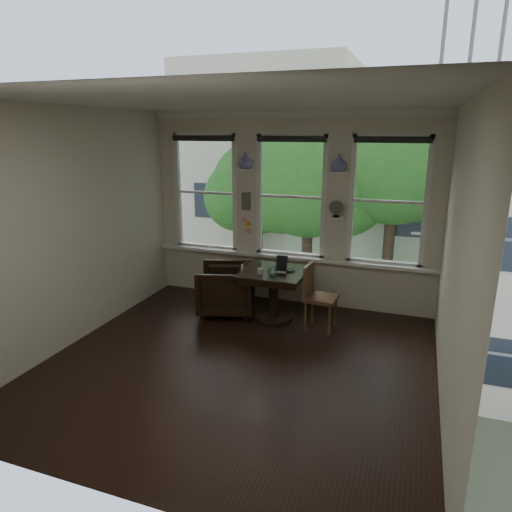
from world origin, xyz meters
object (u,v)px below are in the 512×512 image
at_px(laptop, 281,270).
at_px(mug, 260,271).
at_px(armchair_left, 226,289).
at_px(side_chair_right, 321,298).
at_px(table, 274,295).

distance_m(laptop, mug, 0.33).
relative_size(armchair_left, laptop, 2.26).
distance_m(armchair_left, side_chair_right, 1.48).
distance_m(side_chair_right, mug, 0.92).
relative_size(armchair_left, side_chair_right, 0.90).
bearing_deg(armchair_left, side_chair_right, 70.54).
relative_size(side_chair_right, laptop, 2.50).
height_order(side_chair_right, laptop, side_chair_right).
height_order(table, armchair_left, armchair_left).
xyz_separation_m(armchair_left, mug, (0.62, -0.21, 0.41)).
xyz_separation_m(armchair_left, side_chair_right, (1.48, -0.08, 0.08)).
xyz_separation_m(table, mug, (-0.14, -0.20, 0.42)).
xyz_separation_m(laptop, mug, (-0.23, -0.24, 0.03)).
height_order(laptop, mug, mug).
height_order(table, side_chair_right, side_chair_right).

